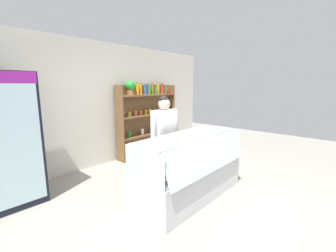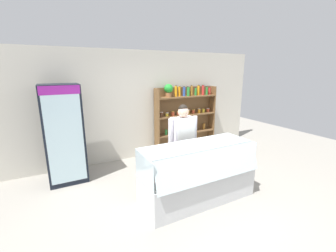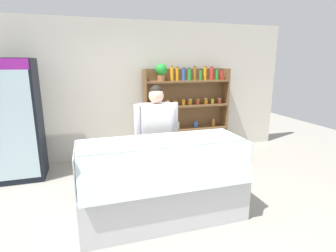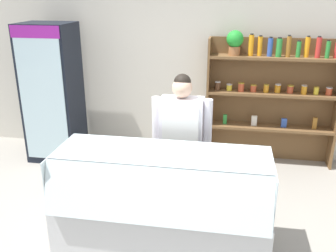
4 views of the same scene
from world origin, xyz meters
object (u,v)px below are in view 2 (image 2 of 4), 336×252
Objects in this scene: shelving_unit at (184,114)px; shop_clerk at (183,138)px; deli_display_case at (197,183)px; drinks_fridge at (64,134)px.

shelving_unit reaches higher than shop_clerk.
shelving_unit reaches higher than deli_display_case.
shelving_unit is 1.89m from shop_clerk.
shop_clerk is at bearing -30.36° from drinks_fridge.
drinks_fridge is 2.75m from deli_display_case.
drinks_fridge is 1.23× the size of shop_clerk.
drinks_fridge is at bearing 149.64° from shop_clerk.
shop_clerk is (-1.02, -1.59, -0.11)m from shelving_unit.
deli_display_case is at bearing -43.45° from drinks_fridge.
deli_display_case is at bearing -116.56° from shelving_unit.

